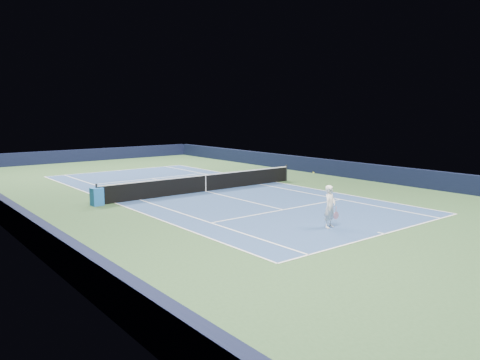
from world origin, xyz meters
TOP-DOWN VIEW (x-y plane):
  - ground at (0.00, 0.00)m, footprint 40.00×40.00m
  - wall_far at (0.00, 19.82)m, footprint 22.00×0.35m
  - wall_right at (10.82, 0.00)m, footprint 0.35×40.00m
  - court_surface at (0.00, 0.00)m, footprint 10.97×23.77m
  - baseline_far at (0.00, 11.88)m, footprint 10.97×0.08m
  - baseline_near at (0.00, -11.88)m, footprint 10.97×0.08m
  - sideline_doubles_right at (5.49, 0.00)m, footprint 0.08×23.77m
  - sideline_doubles_left at (-5.49, 0.00)m, footprint 0.08×23.77m
  - sideline_singles_right at (4.12, 0.00)m, footprint 0.08×23.77m
  - sideline_singles_left at (-4.12, 0.00)m, footprint 0.08×23.77m
  - service_line_far at (0.00, 6.40)m, footprint 8.23×0.08m
  - service_line_near at (0.00, -6.40)m, footprint 8.23×0.08m
  - center_service_line at (0.00, 0.00)m, footprint 0.08×12.80m
  - center_mark_far at (0.00, 11.73)m, footprint 0.08×0.30m
  - center_mark_near at (0.00, -11.73)m, footprint 0.08×0.30m
  - tennis_net at (0.00, 0.00)m, footprint 12.90×0.10m
  - sponsor_cube at (-6.40, 0.00)m, footprint 0.60×0.52m
  - tennis_player at (-0.88, -9.96)m, footprint 0.82×1.31m

SIDE VIEW (x-z plane):
  - ground at x=0.00m, z-range 0.00..0.00m
  - court_surface at x=0.00m, z-range 0.00..0.01m
  - baseline_far at x=0.00m, z-range 0.01..0.01m
  - baseline_near at x=0.00m, z-range 0.01..0.01m
  - sideline_doubles_right at x=5.49m, z-range 0.01..0.01m
  - sideline_doubles_left at x=-5.49m, z-range 0.01..0.01m
  - sideline_singles_right at x=4.12m, z-range 0.01..0.01m
  - sideline_singles_left at x=-4.12m, z-range 0.01..0.01m
  - service_line_far at x=0.00m, z-range 0.01..0.01m
  - service_line_near at x=0.00m, z-range 0.01..0.01m
  - center_service_line at x=0.00m, z-range 0.01..0.01m
  - center_mark_far at x=0.00m, z-range 0.01..0.01m
  - center_mark_near at x=0.00m, z-range 0.01..0.01m
  - sponsor_cube at x=-6.40m, z-range 0.00..0.87m
  - tennis_net at x=0.00m, z-range -0.03..1.04m
  - wall_far at x=0.00m, z-range 0.00..1.10m
  - wall_right at x=10.82m, z-range 0.00..1.10m
  - tennis_player at x=-0.88m, z-range -0.21..1.91m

